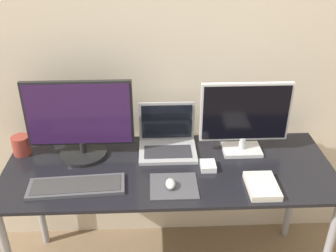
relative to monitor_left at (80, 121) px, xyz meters
name	(u,v)px	position (x,y,z in m)	size (l,w,h in m)	color
wall_back	(166,51)	(0.45, 0.25, 0.29)	(7.00, 0.05, 2.50)	beige
desk	(169,181)	(0.45, -0.14, -0.29)	(1.69, 0.64, 0.76)	black
monitor_left	(80,121)	(0.00, 0.00, 0.00)	(0.55, 0.25, 0.43)	black
monitor_right	(245,117)	(0.86, 0.00, 0.00)	(0.47, 0.15, 0.40)	silver
laptop	(167,139)	(0.45, 0.05, -0.15)	(0.31, 0.24, 0.25)	#ADADB2
keyboard	(76,186)	(0.01, -0.29, -0.20)	(0.46, 0.18, 0.02)	#4C4C51
mousepad	(174,186)	(0.47, -0.30, -0.20)	(0.23, 0.20, 0.00)	#47474C
mouse	(170,184)	(0.45, -0.31, -0.18)	(0.05, 0.07, 0.04)	silver
book	(262,186)	(0.89, -0.33, -0.19)	(0.14, 0.20, 0.03)	silver
mug	(21,145)	(-0.33, 0.03, -0.15)	(0.09, 0.09, 0.10)	#99382D
power_brick	(208,166)	(0.65, -0.15, -0.19)	(0.08, 0.09, 0.03)	white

